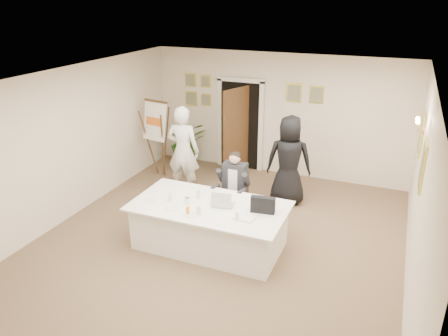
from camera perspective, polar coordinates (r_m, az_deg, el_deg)
name	(u,v)px	position (r m, az deg, el deg)	size (l,w,h in m)	color
floor	(218,243)	(7.62, -0.80, -9.77)	(7.00, 7.00, 0.00)	brown
ceiling	(217,80)	(6.60, -0.93, 11.40)	(6.00, 7.00, 0.02)	white
wall_back	(278,115)	(10.14, 7.04, 6.88)	(6.00, 0.10, 2.80)	#F3E4CE
wall_front	(66,299)	(4.41, -19.89, -15.85)	(6.00, 0.10, 2.80)	#F3E4CE
wall_left	(68,145)	(8.56, -19.65, 2.91)	(0.10, 7.00, 2.80)	#F3E4CE
wall_right	(420,199)	(6.51, 24.24, -3.73)	(0.10, 7.00, 2.80)	#F3E4CE
doorway	(239,128)	(10.33, 1.95, 5.26)	(1.14, 0.86, 2.20)	black
pictures_back_wall	(245,93)	(10.24, 2.75, 9.76)	(3.40, 0.06, 0.80)	#D7CB49
pictures_right_wall	(422,148)	(7.51, 24.39, 2.44)	(0.06, 2.20, 0.80)	#D7CB49
wall_sconce	(420,126)	(7.41, 24.28, 5.06)	(0.20, 0.30, 0.24)	gold
conference_table	(210,225)	(7.35, -1.91, -7.52)	(2.55, 1.36, 0.78)	white
seated_man	(234,187)	(8.04, 1.31, -2.44)	(0.59, 0.63, 1.37)	black
flip_chart	(159,142)	(10.15, -8.51, 3.37)	(0.63, 0.44, 1.76)	#3D1F13
standing_man	(183,151)	(9.09, -5.36, 2.23)	(0.69, 0.46, 1.91)	white
standing_woman	(289,161)	(8.74, 8.47, 0.96)	(0.89, 0.58, 1.83)	black
potted_palm	(186,142)	(10.90, -4.98, 3.37)	(0.99, 0.86, 1.10)	#2F6020
laptop	(224,197)	(7.11, -0.03, -3.84)	(0.33, 0.35, 0.28)	#B7BABC
laptop_bag	(263,205)	(6.90, 5.10, -4.82)	(0.39, 0.11, 0.27)	black
paper_stack	(244,218)	(6.76, 2.66, -6.50)	(0.32, 0.22, 0.03)	white
plate_left	(151,200)	(7.41, -9.51, -4.18)	(0.21, 0.21, 0.01)	white
plate_mid	(172,208)	(7.11, -6.86, -5.22)	(0.23, 0.23, 0.01)	white
plate_near	(192,215)	(6.87, -4.23, -6.13)	(0.21, 0.21, 0.01)	white
glass_a	(170,198)	(7.31, -7.05, -3.85)	(0.06, 0.06, 0.14)	silver
glass_b	(199,210)	(6.86, -3.32, -5.54)	(0.07, 0.07, 0.14)	silver
glass_c	(237,216)	(6.68, 1.67, -6.31)	(0.06, 0.06, 0.14)	silver
glass_d	(198,194)	(7.39, -3.38, -3.45)	(0.07, 0.07, 0.14)	silver
oj_glass	(188,210)	(6.88, -4.76, -5.55)	(0.06, 0.06, 0.13)	orange
steel_jug	(187,201)	(7.21, -4.83, -4.28)	(0.08, 0.08, 0.11)	silver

